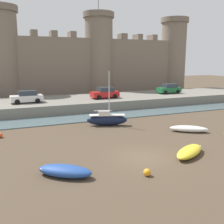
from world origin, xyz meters
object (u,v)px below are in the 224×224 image
(rowboat_near_channel_right, at_px, (189,129))
(mooring_buoy_off_centre, at_px, (0,135))
(rowboat_midflat_left, at_px, (65,171))
(car_quay_centre_east, at_px, (105,93))
(car_quay_east, at_px, (27,97))
(car_quay_centre_west, at_px, (169,89))
(mooring_buoy_mid_mud, at_px, (147,172))
(sailboat_foreground_left, at_px, (107,119))
(rowboat_foreground_right, at_px, (189,151))

(rowboat_near_channel_right, relative_size, mooring_buoy_off_centre, 8.29)
(mooring_buoy_off_centre, bearing_deg, rowboat_midflat_left, -70.46)
(car_quay_centre_east, height_order, car_quay_east, same)
(rowboat_near_channel_right, bearing_deg, rowboat_midflat_left, -158.86)
(mooring_buoy_off_centre, relative_size, car_quay_centre_west, 0.11)
(mooring_buoy_mid_mud, bearing_deg, car_quay_centre_east, 74.91)
(car_quay_centre_west, bearing_deg, sailboat_foreground_left, -143.83)
(rowboat_near_channel_right, bearing_deg, car_quay_east, 130.52)
(mooring_buoy_mid_mud, height_order, car_quay_centre_west, car_quay_centre_west)
(rowboat_near_channel_right, bearing_deg, car_quay_centre_west, 60.98)
(car_quay_east, bearing_deg, mooring_buoy_off_centre, -107.25)
(rowboat_foreground_right, distance_m, car_quay_east, 23.34)
(rowboat_midflat_left, bearing_deg, rowboat_foreground_right, -0.48)
(sailboat_foreground_left, xyz_separation_m, car_quay_centre_west, (15.96, 11.67, 1.43))
(mooring_buoy_mid_mud, height_order, car_quay_east, car_quay_east)
(rowboat_foreground_right, bearing_deg, mooring_buoy_mid_mud, -158.70)
(car_quay_centre_west, height_order, car_quay_east, same)
(mooring_buoy_mid_mud, xyz_separation_m, car_quay_east, (-4.85, 23.05, 1.89))
(sailboat_foreground_left, xyz_separation_m, mooring_buoy_off_centre, (-10.61, -0.44, -0.47))
(car_quay_centre_west, bearing_deg, mooring_buoy_mid_mud, -127.11)
(sailboat_foreground_left, relative_size, mooring_buoy_mid_mud, 12.61)
(rowboat_foreground_right, relative_size, car_quay_east, 0.90)
(sailboat_foreground_left, bearing_deg, car_quay_centre_west, 36.17)
(car_quay_centre_east, bearing_deg, car_quay_centre_west, 5.49)
(mooring_buoy_off_centre, bearing_deg, sailboat_foreground_left, 2.39)
(rowboat_foreground_right, xyz_separation_m, car_quay_centre_west, (13.70, 22.42, 1.79))
(car_quay_east, bearing_deg, car_quay_centre_west, 2.88)
(mooring_buoy_mid_mud, bearing_deg, car_quay_east, 101.88)
(rowboat_near_channel_right, relative_size, mooring_buoy_mid_mud, 7.93)
(mooring_buoy_off_centre, xyz_separation_m, car_quay_centre_west, (26.57, 12.11, 1.90))
(car_quay_centre_east, bearing_deg, rowboat_near_channel_right, -80.78)
(mooring_buoy_mid_mud, xyz_separation_m, car_quay_centre_east, (6.22, 23.06, 1.89))
(mooring_buoy_mid_mud, distance_m, car_quay_centre_east, 23.95)
(car_quay_centre_west, relative_size, car_quay_east, 1.00)
(sailboat_foreground_left, relative_size, car_quay_east, 1.40)
(rowboat_near_channel_right, height_order, car_quay_centre_west, car_quay_centre_west)
(rowboat_near_channel_right, distance_m, mooring_buoy_mid_mud, 11.30)
(rowboat_foreground_right, distance_m, sailboat_foreground_left, 10.99)
(sailboat_foreground_left, height_order, car_quay_centre_west, sailboat_foreground_left)
(rowboat_midflat_left, height_order, car_quay_centre_east, car_quay_centre_east)
(sailboat_foreground_left, distance_m, mooring_buoy_off_centre, 10.63)
(rowboat_midflat_left, distance_m, rowboat_near_channel_right, 14.40)
(rowboat_near_channel_right, height_order, car_quay_east, car_quay_east)
(rowboat_foreground_right, bearing_deg, car_quay_centre_east, 85.71)
(car_quay_centre_west, xyz_separation_m, car_quay_east, (-23.17, -1.17, 0.00))
(rowboat_midflat_left, xyz_separation_m, car_quay_centre_west, (22.94, 22.34, 1.76))
(sailboat_foreground_left, height_order, car_quay_centre_east, sailboat_foreground_left)
(mooring_buoy_off_centre, height_order, car_quay_east, car_quay_east)
(rowboat_midflat_left, relative_size, car_quay_east, 0.84)
(mooring_buoy_mid_mud, relative_size, car_quay_centre_west, 0.11)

